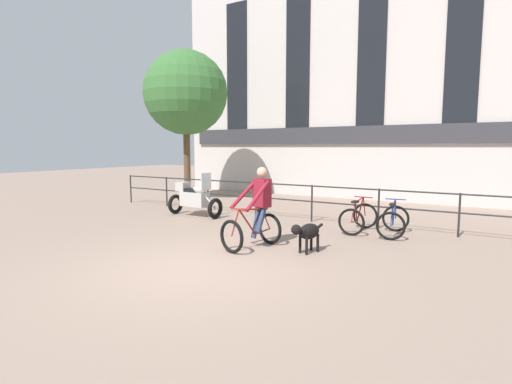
{
  "coord_description": "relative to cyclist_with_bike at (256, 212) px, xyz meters",
  "views": [
    {
      "loc": [
        4.55,
        -5.17,
        2.12
      ],
      "look_at": [
        -0.42,
        2.86,
        1.05
      ],
      "focal_mm": 28.0,
      "sensor_mm": 36.0,
      "label": 1
    }
  ],
  "objects": [
    {
      "name": "parked_motorcycle",
      "position": [
        -3.63,
        2.26,
        -0.2
      ],
      "size": [
        1.76,
        0.67,
        1.35
      ],
      "rotation": [
        0.0,
        0.0,
        1.54
      ],
      "color": "black",
      "rests_on": "ground_plane"
    },
    {
      "name": "parked_bicycle_mid_left",
      "position": [
        2.21,
        2.66,
        -0.41
      ],
      "size": [
        0.78,
        1.18,
        0.86
      ],
      "rotation": [
        0.0,
        0.0,
        3.26
      ],
      "color": "black",
      "rests_on": "ground_plane"
    },
    {
      "name": "cyclist_with_bike",
      "position": [
        0.0,
        0.0,
        0.0
      ],
      "size": [
        0.94,
        1.3,
        1.7
      ],
      "rotation": [
        0.0,
        0.0,
        -0.25
      ],
      "color": "black",
      "rests_on": "ground_plane"
    },
    {
      "name": "parked_bicycle_near_lamp",
      "position": [
        1.36,
        2.66,
        -0.41
      ],
      "size": [
        0.68,
        1.12,
        0.86
      ],
      "rotation": [
        0.0,
        0.0,
        3.12
      ],
      "color": "black",
      "rests_on": "ground_plane"
    },
    {
      "name": "canal_railing",
      "position": [
        -0.19,
        3.32,
        -0.05
      ],
      "size": [
        15.05,
        0.05,
        1.05
      ],
      "color": "#232326",
      "rests_on": "ground_plane"
    },
    {
      "name": "tree_canalside_left",
      "position": [
        -6.3,
        4.98,
        3.43
      ],
      "size": [
        3.26,
        3.26,
        5.84
      ],
      "color": "brown",
      "rests_on": "ground_plane"
    },
    {
      "name": "dog",
      "position": [
        1.11,
        0.14,
        -0.33
      ],
      "size": [
        0.42,
        0.91,
        0.62
      ],
      "rotation": [
        0.0,
        0.0,
        -0.31
      ],
      "color": "black",
      "rests_on": "ground_plane"
    },
    {
      "name": "building_facade",
      "position": [
        -0.19,
        9.11,
        4.47
      ],
      "size": [
        18.0,
        0.72,
        10.51
      ],
      "color": "beige",
      "rests_on": "ground_plane"
    },
    {
      "name": "ground_plane",
      "position": [
        -0.19,
        -1.88,
        -0.76
      ],
      "size": [
        60.0,
        60.0,
        0.0
      ],
      "primitive_type": "plane",
      "color": "gray"
    }
  ]
}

